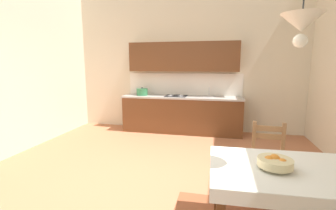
{
  "coord_description": "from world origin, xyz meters",
  "views": [
    {
      "loc": [
        0.87,
        -2.92,
        1.66
      ],
      "look_at": [
        0.09,
        0.6,
        1.05
      ],
      "focal_mm": 25.45,
      "sensor_mm": 36.0,
      "label": 1
    }
  ],
  "objects_px": {
    "dining_table": "(282,182)",
    "dining_chair_kitchen_side": "(268,162)",
    "kitchen_cabinetry": "(182,98)",
    "pendant_lamp": "(302,24)",
    "fruit_bowl": "(275,162)"
  },
  "relations": [
    {
      "from": "dining_table",
      "to": "dining_chair_kitchen_side",
      "type": "distance_m",
      "value": 0.92
    },
    {
      "from": "kitchen_cabinetry",
      "to": "pendant_lamp",
      "type": "distance_m",
      "value": 4.1
    },
    {
      "from": "dining_table",
      "to": "fruit_bowl",
      "type": "relative_size",
      "value": 4.39
    },
    {
      "from": "dining_table",
      "to": "fruit_bowl",
      "type": "distance_m",
      "value": 0.21
    },
    {
      "from": "dining_table",
      "to": "pendant_lamp",
      "type": "height_order",
      "value": "pendant_lamp"
    },
    {
      "from": "kitchen_cabinetry",
      "to": "dining_chair_kitchen_side",
      "type": "bearing_deg",
      "value": -59.82
    },
    {
      "from": "dining_chair_kitchen_side",
      "to": "dining_table",
      "type": "bearing_deg",
      "value": -93.43
    },
    {
      "from": "kitchen_cabinetry",
      "to": "dining_chair_kitchen_side",
      "type": "height_order",
      "value": "kitchen_cabinetry"
    },
    {
      "from": "kitchen_cabinetry",
      "to": "fruit_bowl",
      "type": "distance_m",
      "value": 3.87
    },
    {
      "from": "kitchen_cabinetry",
      "to": "pendant_lamp",
      "type": "height_order",
      "value": "pendant_lamp"
    },
    {
      "from": "dining_chair_kitchen_side",
      "to": "pendant_lamp",
      "type": "bearing_deg",
      "value": -91.64
    },
    {
      "from": "kitchen_cabinetry",
      "to": "dining_table",
      "type": "height_order",
      "value": "kitchen_cabinetry"
    },
    {
      "from": "fruit_bowl",
      "to": "pendant_lamp",
      "type": "distance_m",
      "value": 1.17
    },
    {
      "from": "kitchen_cabinetry",
      "to": "pendant_lamp",
      "type": "bearing_deg",
      "value": -67.21
    },
    {
      "from": "kitchen_cabinetry",
      "to": "fruit_bowl",
      "type": "height_order",
      "value": "kitchen_cabinetry"
    }
  ]
}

